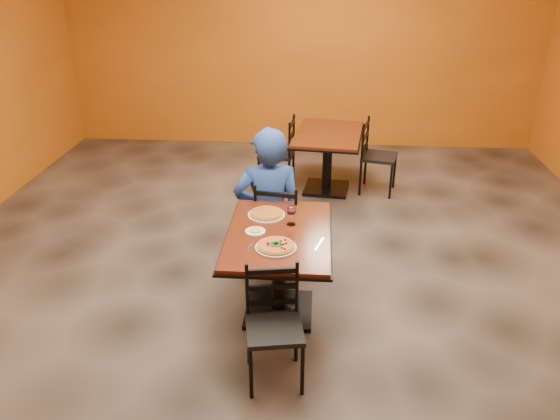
# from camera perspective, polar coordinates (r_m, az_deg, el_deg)

# --- Properties ---
(floor) EXTENTS (7.00, 8.00, 0.01)m
(floor) POSITION_cam_1_polar(r_m,az_deg,el_deg) (5.12, 0.31, -7.20)
(floor) COLOR black
(floor) RESTS_ON ground
(wall_back) EXTENTS (7.00, 0.01, 3.00)m
(wall_back) POSITION_cam_1_polar(r_m,az_deg,el_deg) (8.41, 2.27, 16.66)
(wall_back) COLOR #CB6716
(wall_back) RESTS_ON ground
(table_main) EXTENTS (0.83, 1.23, 0.75)m
(table_main) POSITION_cam_1_polar(r_m,az_deg,el_deg) (4.41, -0.12, -4.56)
(table_main) COLOR #591B0E
(table_main) RESTS_ON floor
(table_second) EXTENTS (0.94, 1.29, 0.75)m
(table_second) POSITION_cam_1_polar(r_m,az_deg,el_deg) (6.83, 4.96, 6.40)
(table_second) COLOR #591B0E
(table_second) RESTS_ON floor
(chair_main_near) EXTENTS (0.44, 0.44, 0.84)m
(chair_main_near) POSITION_cam_1_polar(r_m,az_deg,el_deg) (3.82, -0.58, -12.28)
(chair_main_near) COLOR black
(chair_main_near) RESTS_ON floor
(chair_main_far) EXTENTS (0.46, 0.46, 0.90)m
(chair_main_far) POSITION_cam_1_polar(r_m,az_deg,el_deg) (5.11, 0.00, -1.50)
(chair_main_far) COLOR black
(chair_main_far) RESTS_ON floor
(chair_second_left) EXTENTS (0.45, 0.45, 0.92)m
(chair_second_left) POSITION_cam_1_polar(r_m,az_deg,el_deg) (6.88, -0.37, 5.81)
(chair_second_left) COLOR black
(chair_second_left) RESTS_ON floor
(chair_second_right) EXTENTS (0.49, 0.49, 0.91)m
(chair_second_right) POSITION_cam_1_polar(r_m,az_deg,el_deg) (6.90, 10.21, 5.40)
(chair_second_right) COLOR black
(chair_second_right) RESTS_ON floor
(diner) EXTENTS (0.71, 0.53, 1.35)m
(diner) POSITION_cam_1_polar(r_m,az_deg,el_deg) (5.13, -1.20, 1.35)
(diner) COLOR navy
(diner) RESTS_ON floor
(plate_main) EXTENTS (0.31, 0.31, 0.01)m
(plate_main) POSITION_cam_1_polar(r_m,az_deg,el_deg) (4.09, -0.43, -3.88)
(plate_main) COLOR white
(plate_main) RESTS_ON table_main
(pizza_main) EXTENTS (0.28, 0.28, 0.02)m
(pizza_main) POSITION_cam_1_polar(r_m,az_deg,el_deg) (4.08, -0.44, -3.69)
(pizza_main) COLOR maroon
(pizza_main) RESTS_ON plate_main
(plate_far) EXTENTS (0.31, 0.31, 0.01)m
(plate_far) POSITION_cam_1_polar(r_m,az_deg,el_deg) (4.59, -1.41, -0.50)
(plate_far) COLOR white
(plate_far) RESTS_ON table_main
(pizza_far) EXTENTS (0.28, 0.28, 0.02)m
(pizza_far) POSITION_cam_1_polar(r_m,az_deg,el_deg) (4.58, -1.41, -0.32)
(pizza_far) COLOR #B58A22
(pizza_far) RESTS_ON plate_far
(side_plate) EXTENTS (0.16, 0.16, 0.01)m
(side_plate) POSITION_cam_1_polar(r_m,az_deg,el_deg) (4.32, -2.57, -2.22)
(side_plate) COLOR white
(side_plate) RESTS_ON table_main
(dip) EXTENTS (0.09, 0.09, 0.01)m
(dip) POSITION_cam_1_polar(r_m,az_deg,el_deg) (4.32, -2.57, -2.11)
(dip) COLOR tan
(dip) RESTS_ON side_plate
(wine_glass) EXTENTS (0.08, 0.08, 0.18)m
(wine_glass) POSITION_cam_1_polar(r_m,az_deg,el_deg) (4.40, 1.16, -0.46)
(wine_glass) COLOR white
(wine_glass) RESTS_ON table_main
(fork) EXTENTS (0.04, 0.19, 0.00)m
(fork) POSITION_cam_1_polar(r_m,az_deg,el_deg) (4.13, -3.04, -3.66)
(fork) COLOR silver
(fork) RESTS_ON table_main
(knife) EXTENTS (0.07, 0.21, 0.00)m
(knife) POSITION_cam_1_polar(r_m,az_deg,el_deg) (4.15, 4.09, -3.53)
(knife) COLOR silver
(knife) RESTS_ON table_main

